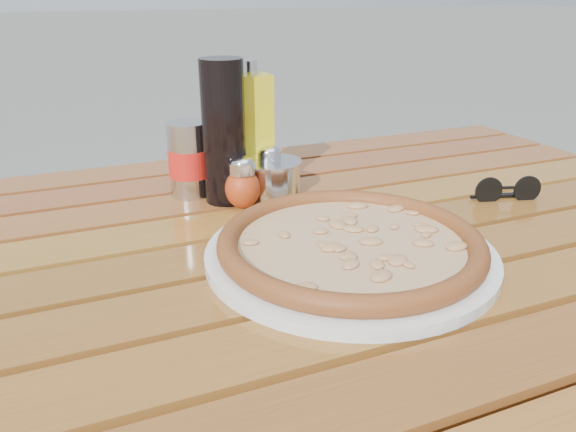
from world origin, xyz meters
name	(u,v)px	position (x,y,z in m)	size (l,w,h in m)	color
table	(294,292)	(0.00, 0.00, 0.67)	(1.40, 0.90, 0.75)	#39210D
plate	(350,254)	(0.04, -0.07, 0.76)	(0.36, 0.36, 0.01)	silver
pizza	(350,243)	(0.04, -0.07, 0.77)	(0.39, 0.39, 0.03)	beige
pepper_shaker	(242,183)	(-0.02, 0.15, 0.79)	(0.07, 0.07, 0.08)	#B63B14
oregano_shaker	(269,171)	(0.04, 0.19, 0.79)	(0.07, 0.07, 0.08)	#3B3F19
dark_bottle	(224,132)	(-0.03, 0.19, 0.86)	(0.07, 0.07, 0.22)	black
soda_can	(189,160)	(-0.08, 0.24, 0.81)	(0.09, 0.09, 0.12)	silver
olive_oil_cruet	(252,133)	(0.02, 0.22, 0.85)	(0.06, 0.06, 0.21)	gold
parmesan_tin	(272,178)	(0.04, 0.18, 0.78)	(0.11, 0.11, 0.07)	silver
sunglasses	(507,191)	(0.38, 0.01, 0.77)	(0.11, 0.05, 0.04)	black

